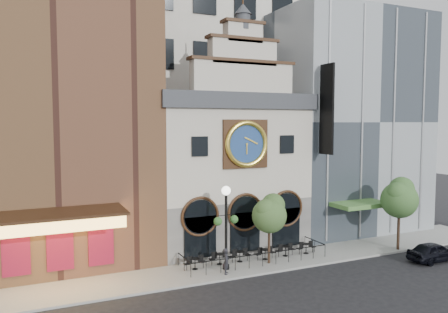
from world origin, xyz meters
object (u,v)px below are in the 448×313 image
bistro_1 (220,258)px  bistro_3 (265,253)px  car_right (434,252)px  tree_right (400,197)px  pedestrian (226,261)px  bistro_5 (306,247)px  bistro_2 (240,255)px  bistro_4 (285,250)px  bistro_0 (195,263)px  tree_left (270,213)px  lamppost (226,218)px

bistro_1 → bistro_3: 3.49m
car_right → tree_right: (-0.41, 2.99, 3.62)m
car_right → pedestrian: size_ratio=2.43×
bistro_5 → pedestrian: size_ratio=0.92×
bistro_2 → bistro_3: size_ratio=1.00×
bistro_2 → bistro_4: 3.72m
bistro_2 → bistro_1: bearing=177.9°
bistro_0 → bistro_4: bearing=0.2°
bistro_0 → tree_right: tree_right is taller
bistro_5 → tree_right: tree_right is taller
bistro_4 → tree_left: tree_left is taller
tree_left → bistro_4: bearing=24.6°
lamppost → tree_left: 3.37m
bistro_5 → car_right: bearing=-33.0°
bistro_3 → tree_left: size_ratio=0.32×
bistro_1 → bistro_3: bearing=-5.7°
bistro_3 → tree_right: (10.89, -2.02, 3.71)m
car_right → tree_right: tree_right is taller
lamppost → bistro_2: bearing=29.5°
car_right → tree_left: bearing=70.6°
bistro_3 → pedestrian: pedestrian is taller
tree_right → bistro_0: bearing=172.7°
bistro_0 → bistro_5: (9.00, -0.08, 0.00)m
bistro_3 → bistro_2: bearing=171.4°
bistro_1 → lamppost: size_ratio=0.28×
car_right → pedestrian: bearing=78.4°
bistro_0 → tree_left: tree_left is taller
bistro_2 → lamppost: 3.59m
car_right → tree_right: 4.71m
bistro_5 → pedestrian: bearing=-167.8°
bistro_3 → bistro_4: 1.81m
bistro_0 → bistro_5: same height
bistro_4 → lamppost: size_ratio=0.28×
pedestrian → bistro_0: bearing=73.0°
car_right → tree_right: size_ratio=0.73×
bistro_4 → tree_left: bearing=-155.4°
bistro_1 → bistro_3: size_ratio=1.00×
bistro_4 → bistro_2: bearing=177.1°
bistro_2 → bistro_4: same height
bistro_5 → lamppost: (-7.05, -0.74, 3.07)m
bistro_2 → tree_right: (12.80, -2.31, 3.71)m
bistro_5 → lamppost: bearing=-174.0°
bistro_5 → car_right: car_right is taller
tree_left → tree_right: (10.99, -1.24, 0.56)m
bistro_4 → pedestrian: bearing=-163.1°
bistro_5 → car_right: (7.72, -5.00, 0.09)m
bistro_5 → pedestrian: pedestrian is taller
bistro_1 → bistro_4: bearing=-2.7°
tree_right → bistro_1: bearing=170.7°
tree_left → pedestrian: bearing=-167.4°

